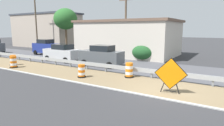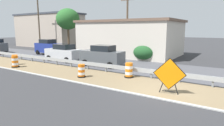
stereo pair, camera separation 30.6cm
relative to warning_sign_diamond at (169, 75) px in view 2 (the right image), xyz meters
name	(u,v)px [view 2 (the right image)]	position (x,y,z in m)	size (l,w,h in m)	color
ground_plane	(162,91)	(0.14, 0.44, -1.07)	(160.00, 160.00, 0.00)	#333335
median_dirt_strip	(166,88)	(0.93, 0.44, -1.07)	(3.99, 120.00, 0.01)	#7F6B4C
far_lane_asphalt	(186,72)	(6.38, 0.44, -1.07)	(6.92, 120.00, 0.00)	#4C4C51
curb_near_edge	(154,98)	(-1.16, 0.44, -1.07)	(0.20, 120.00, 0.11)	#ADADA8
guardrail_median	(165,73)	(2.68, 1.10, -0.56)	(0.18, 53.39, 0.71)	#999EA3
warning_sign_diamond	(169,75)	(0.00, 0.00, 0.00)	(0.30, 1.82, 2.07)	black
traffic_barrel_nearest	(129,71)	(2.10, 3.67, -0.57)	(0.70, 0.70, 1.12)	orange
traffic_barrel_close	(82,71)	(0.20, 6.75, -0.63)	(0.64, 0.64, 0.99)	orange
traffic_barrel_mid	(15,62)	(-0.29, 14.75, -0.57)	(0.72, 0.72, 1.11)	orange
traffic_barrel_far	(15,60)	(0.48, 16.06, -0.62)	(0.67, 0.67, 1.02)	orange
car_lead_near_lane	(63,52)	(4.93, 13.68, -0.11)	(2.03, 4.42, 1.93)	silver
car_distant_a	(48,47)	(7.72, 19.68, 0.02)	(1.98, 4.18, 2.20)	navy
car_distant_b	(102,56)	(4.82, 8.14, -0.04)	(2.07, 4.46, 2.07)	#4C5156
roadside_shop_near	(130,38)	(14.00, 9.84, 1.34)	(8.70, 13.47, 4.82)	beige
roadside_shop_far	(49,30)	(16.60, 30.13, 2.28)	(6.62, 14.85, 6.69)	#AD9E8E
utility_pole_near	(127,26)	(11.13, 8.78, 2.90)	(0.24, 1.80, 7.64)	brown
utility_pole_mid	(39,22)	(11.03, 25.90, 3.65)	(0.24, 1.80, 9.14)	brown
bush_roadside	(145,52)	(10.58, 5.99, -0.12)	(2.86, 2.86, 1.91)	#1E4C23
tree_roadside	(68,19)	(13.00, 20.96, 4.15)	(3.84, 3.84, 6.98)	brown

